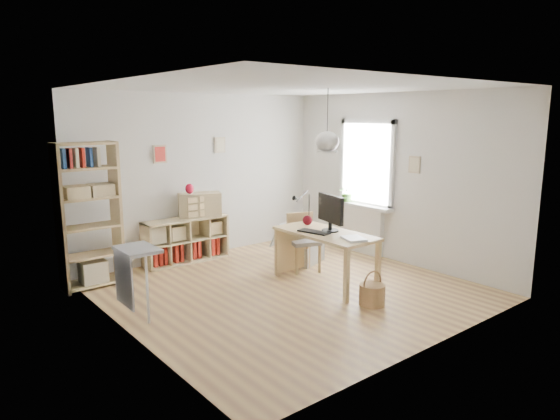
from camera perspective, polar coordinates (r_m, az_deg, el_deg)
ground at (r=6.93m, az=0.92°, el=-9.03°), size 4.50×4.50×0.00m
room_shell at (r=6.78m, az=5.41°, el=7.81°), size 4.50×4.50×4.50m
window_unit at (r=8.54m, az=9.93°, el=5.29°), size 0.07×1.16×1.46m
radiator at (r=8.70m, az=9.53°, el=-2.28°), size 0.10×0.80×0.80m
windowsill at (r=8.58m, az=9.40°, el=0.47°), size 0.22×1.20×0.06m
desk at (r=6.98m, az=5.21°, el=-3.28°), size 0.70×1.50×0.75m
cube_shelf at (r=8.25m, az=-10.94°, el=-3.78°), size 1.40×0.38×0.72m
tall_bookshelf at (r=7.24m, az=-21.08°, el=0.04°), size 0.80×0.38×2.00m
side_table at (r=6.00m, az=-16.50°, el=-5.94°), size 0.40×0.55×0.85m
chair at (r=7.65m, az=2.61°, el=-3.21°), size 0.55×0.55×0.87m
wicker_basket at (r=6.44m, az=10.48°, el=-9.40°), size 0.33×0.32×0.45m
storage_chest at (r=8.11m, az=2.45°, el=-4.47°), size 0.82×0.86×0.65m
monitor at (r=6.96m, az=5.79°, el=-0.11°), size 0.24×0.59×0.51m
keyboard at (r=6.91m, az=3.90°, el=-2.51°), size 0.26×0.48×0.02m
task_lamp at (r=7.36m, az=2.44°, el=0.71°), size 0.43×0.16×0.46m
yarn_ball at (r=7.37m, az=3.16°, el=-1.18°), size 0.14×0.14×0.14m
paper_tray at (r=6.57m, az=8.45°, el=-3.27°), size 0.34×0.38×0.03m
drawer_chest at (r=8.22m, az=-9.18°, el=0.62°), size 0.75×0.55×0.39m
red_vase at (r=8.09m, az=-10.30°, el=2.40°), size 0.14×0.14×0.16m
potted_plant at (r=8.76m, az=7.64°, el=1.99°), size 0.35×0.33×0.32m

